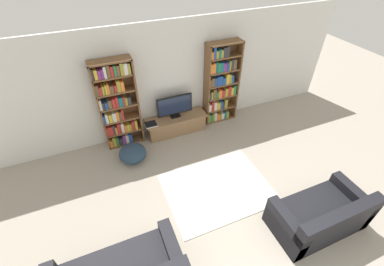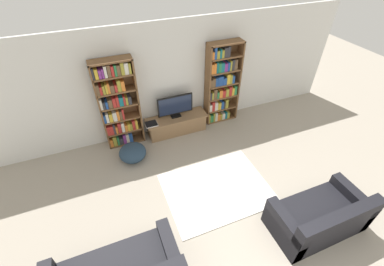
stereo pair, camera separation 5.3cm
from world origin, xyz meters
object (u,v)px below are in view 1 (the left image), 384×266
at_px(television, 175,106).
at_px(couch_right_sofa, 320,216).
at_px(tv_stand, 176,124).
at_px(laptop, 151,124).
at_px(bookshelf_left, 117,105).
at_px(beanbag_ottoman, 133,153).
at_px(bookshelf_right, 220,84).

bearing_deg(television, couch_right_sofa, -68.54).
height_order(tv_stand, laptop, laptop).
distance_m(tv_stand, television, 0.51).
relative_size(tv_stand, couch_right_sofa, 0.95).
bearing_deg(tv_stand, bookshelf_left, 175.25).
bearing_deg(beanbag_ottoman, bookshelf_left, 95.40).
bearing_deg(beanbag_ottoman, tv_stand, 24.91).
relative_size(bookshelf_left, couch_right_sofa, 1.32).
bearing_deg(couch_right_sofa, bookshelf_left, 127.01).
relative_size(bookshelf_left, laptop, 7.30).
distance_m(bookshelf_left, laptop, 0.88).
xyz_separation_m(bookshelf_right, tv_stand, (-1.20, -0.11, -0.79)).
distance_m(bookshelf_left, beanbag_ottoman, 1.08).
bearing_deg(laptop, television, 8.83).
height_order(television, couch_right_sofa, television).
bearing_deg(bookshelf_right, couch_right_sofa, -87.80).
xyz_separation_m(laptop, couch_right_sofa, (1.97, -3.30, -0.17)).
relative_size(bookshelf_right, beanbag_ottoman, 3.52).
bearing_deg(couch_right_sofa, beanbag_ottoman, 132.35).
bearing_deg(bookshelf_left, tv_stand, -4.75).
height_order(bookshelf_right, television, bookshelf_right).
xyz_separation_m(tv_stand, beanbag_ottoman, (-1.21, -0.56, -0.04)).
distance_m(bookshelf_left, bookshelf_right, 2.47).
distance_m(bookshelf_right, beanbag_ottoman, 2.64).
distance_m(tv_stand, couch_right_sofa, 3.61).
xyz_separation_m(bookshelf_left, laptop, (0.64, -0.16, -0.59)).
xyz_separation_m(television, couch_right_sofa, (1.33, -3.39, -0.45)).
height_order(television, beanbag_ottoman, television).
bearing_deg(beanbag_ottoman, television, 26.47).
height_order(bookshelf_left, couch_right_sofa, bookshelf_left).
bearing_deg(tv_stand, television, 90.00).
bearing_deg(bookshelf_right, bookshelf_left, 179.99).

